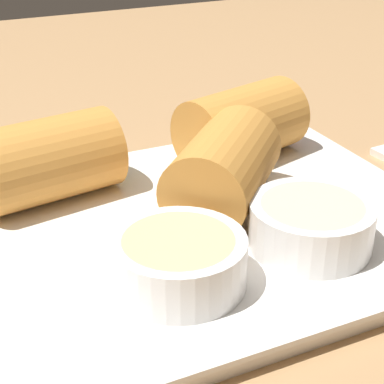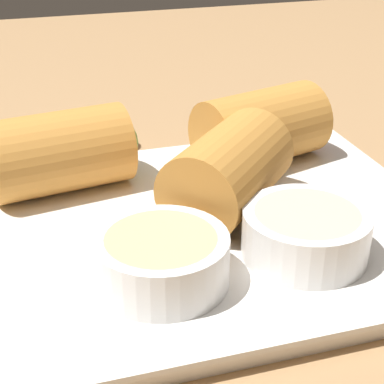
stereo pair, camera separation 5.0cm
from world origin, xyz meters
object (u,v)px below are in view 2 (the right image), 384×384
object	(u,v)px
dipping_bowl_near	(161,258)
spoon	(98,141)
serving_plate	(192,233)
dipping_bowl_far	(306,232)

from	to	relation	value
dipping_bowl_near	spoon	world-z (taller)	dipping_bowl_near
serving_plate	dipping_bowl_near	size ratio (longest dim) A/B	4.40
dipping_bowl_near	dipping_bowl_far	xyz separation A→B (cm)	(-8.51, -0.25, 0.00)
dipping_bowl_far	serving_plate	bearing A→B (deg)	-45.95
dipping_bowl_far	spoon	world-z (taller)	dipping_bowl_far
serving_plate	dipping_bowl_near	bearing A→B (deg)	58.78
serving_plate	dipping_bowl_far	xyz separation A→B (cm)	(-5.14, 5.31, 2.25)
dipping_bowl_near	spoon	xyz separation A→B (cm)	(-0.16, -22.59, -2.33)
spoon	dipping_bowl_far	bearing A→B (deg)	110.50
serving_plate	dipping_bowl_near	xyz separation A→B (cm)	(3.37, 5.56, 2.25)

